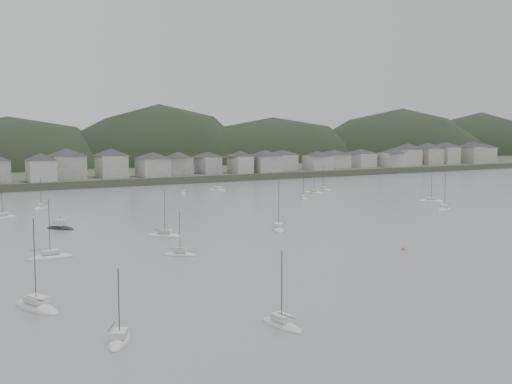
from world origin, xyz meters
TOP-DOWN VIEW (x-y plane):
  - ground at (0.00, 0.00)m, footprint 900.00×900.00m
  - far_shore_land at (0.00, 295.00)m, footprint 900.00×250.00m
  - forested_ridge at (4.83, 269.40)m, footprint 851.55×103.94m
  - waterfront_town at (50.59, 183.34)m, footprint 451.48×28.46m
  - moored_fleet at (-22.43, 59.46)m, footprint 214.54×164.58m
  - motor_launch_far at (-51.38, 76.28)m, footprint 6.49×7.30m
  - mooring_buoys at (-12.51, 45.71)m, footprint 122.69×128.67m

SIDE VIEW (x-z plane):
  - forested_ridge at x=4.83m, z-range -62.57..40.00m
  - ground at x=0.00m, z-range 0.00..0.00m
  - mooring_buoys at x=-12.51m, z-range -0.20..0.50m
  - moored_fleet at x=-22.43m, z-range -6.29..6.64m
  - motor_launch_far at x=-51.38m, z-range -1.57..2.17m
  - far_shore_land at x=0.00m, z-range 0.00..3.00m
  - waterfront_town at x=50.59m, z-range 2.20..15.12m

